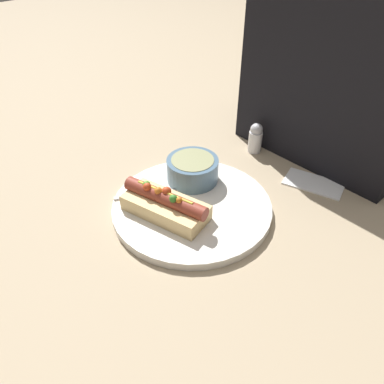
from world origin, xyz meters
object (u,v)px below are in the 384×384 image
(soup_bowl, at_px, (193,169))
(salt_shaker, at_px, (255,138))
(spoon, at_px, (181,189))
(seated_diner, at_px, (337,72))
(hot_dog, at_px, (165,204))

(soup_bowl, bearing_deg, salt_shaker, 90.64)
(spoon, height_order, salt_shaker, salt_shaker)
(soup_bowl, xyz_separation_m, spoon, (0.01, -0.04, -0.02))
(salt_shaker, bearing_deg, seated_diner, 47.06)
(hot_dog, xyz_separation_m, salt_shaker, (-0.05, 0.29, -0.00))
(hot_dog, distance_m, seated_diner, 0.42)
(seated_diner, bearing_deg, spoon, -104.05)
(salt_shaker, bearing_deg, hot_dog, -81.15)
(hot_dog, height_order, spoon, hot_dog)
(soup_bowl, xyz_separation_m, seated_diner, (0.10, 0.29, 0.14))
(soup_bowl, relative_size, spoon, 0.65)
(hot_dog, bearing_deg, salt_shaker, 83.80)
(soup_bowl, height_order, spoon, soup_bowl)
(hot_dog, distance_m, salt_shaker, 0.29)
(spoon, distance_m, seated_diner, 0.38)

